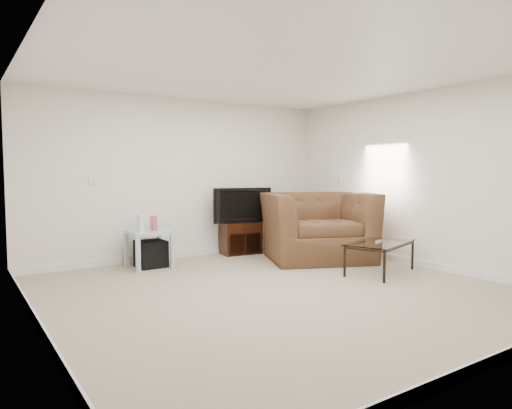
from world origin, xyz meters
TOP-DOWN VIEW (x-y plane):
  - floor at (0.00, 0.00)m, footprint 5.00×5.00m
  - ceiling at (0.00, 0.00)m, footprint 5.00×5.00m
  - wall_back at (0.00, 2.50)m, footprint 5.00×0.02m
  - wall_left at (-2.50, 0.00)m, footprint 0.02×5.00m
  - wall_right at (2.50, 0.00)m, footprint 0.02×5.00m
  - plate_back at (-1.40, 2.49)m, footprint 0.12×0.02m
  - plate_right_switch at (2.49, 1.60)m, footprint 0.02×0.09m
  - plate_right_outlet at (2.49, 1.30)m, footprint 0.02×0.08m
  - tv_stand at (0.90, 2.28)m, footprint 0.69×0.52m
  - dvd_player at (0.90, 2.25)m, footprint 0.41×0.31m
  - television at (0.90, 2.25)m, footprint 0.94×0.36m
  - side_table at (-0.76, 2.05)m, footprint 0.55×0.55m
  - subwoofer at (-0.73, 2.07)m, footprint 0.39×0.39m
  - game_console at (-0.89, 2.03)m, footprint 0.07×0.18m
  - game_case at (-0.69, 2.03)m, footprint 0.06×0.16m
  - recliner at (1.65, 1.20)m, footprint 1.88×1.59m
  - coffee_table at (1.69, -0.02)m, footprint 1.21×0.92m
  - remote at (1.66, -0.01)m, footprint 0.17×0.12m

SIDE VIEW (x-z plane):
  - floor at x=0.00m, z-range 0.00..0.00m
  - subwoofer at x=-0.73m, z-range -0.01..0.38m
  - coffee_table at x=1.69m, z-range 0.00..0.42m
  - side_table at x=-0.76m, z-range 0.00..0.53m
  - tv_stand at x=0.90m, z-range 0.00..0.53m
  - plate_right_outlet at x=2.49m, z-range 0.24..0.36m
  - remote at x=1.66m, z-range 0.42..0.44m
  - dvd_player at x=0.90m, z-range 0.41..0.47m
  - game_case at x=-0.69m, z-range 0.53..0.74m
  - game_console at x=-0.89m, z-range 0.53..0.77m
  - recliner at x=1.65m, z-range 0.00..1.40m
  - television at x=0.90m, z-range 0.53..1.10m
  - wall_back at x=0.00m, z-range 0.00..2.50m
  - wall_left at x=-2.50m, z-range 0.00..2.50m
  - wall_right at x=2.50m, z-range 0.00..2.50m
  - plate_back at x=-1.40m, z-range 1.19..1.31m
  - plate_right_switch at x=2.49m, z-range 1.19..1.31m
  - ceiling at x=0.00m, z-range 2.50..2.50m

